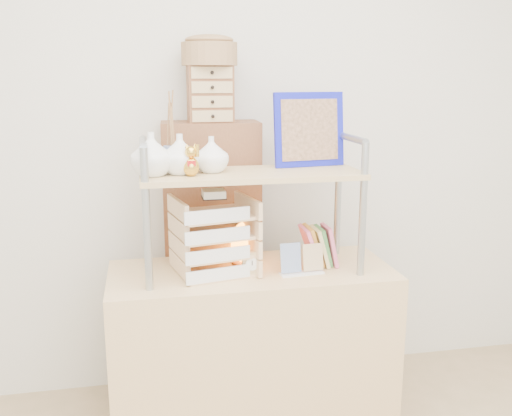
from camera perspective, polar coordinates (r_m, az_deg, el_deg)
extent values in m
cube|color=silver|center=(2.81, -2.43, 7.84)|extent=(3.40, 0.02, 2.60)
cube|color=tan|center=(2.59, -0.43, -14.07)|extent=(1.20, 0.50, 0.75)
cube|color=brown|center=(2.79, -4.36, -5.35)|extent=(0.46, 0.26, 1.35)
cylinder|color=#979FA5|center=(2.18, -10.88, -1.24)|extent=(0.03, 0.03, 0.55)
cylinder|color=#979FA5|center=(2.47, -10.98, 0.44)|extent=(0.03, 0.03, 0.55)
cylinder|color=#979FA5|center=(2.27, -11.23, 6.41)|extent=(0.03, 0.30, 0.03)
cylinder|color=#979FA5|center=(2.34, 10.64, -0.22)|extent=(0.03, 0.03, 0.55)
cylinder|color=#979FA5|center=(2.62, 8.20, 1.25)|extent=(0.03, 0.03, 0.55)
cylinder|color=#979FA5|center=(2.43, 9.59, 6.89)|extent=(0.03, 0.30, 0.03)
cube|color=tan|center=(2.34, -0.46, 3.38)|extent=(0.90, 0.34, 0.02)
imported|color=white|center=(2.26, -10.41, 5.31)|extent=(0.16, 0.16, 0.17)
imported|color=white|center=(2.29, -7.61, 5.36)|extent=(0.15, 0.15, 0.16)
imported|color=white|center=(2.32, -4.47, 5.36)|extent=(0.14, 0.14, 0.15)
cylinder|color=#2749AC|center=(2.41, -8.41, 4.99)|extent=(0.07, 0.07, 0.10)
cube|color=#1318B3|center=(2.48, 5.34, 7.81)|extent=(0.32, 0.09, 0.32)
cube|color=brown|center=(2.46, 5.41, 7.79)|extent=(0.26, 0.06, 0.26)
cube|color=#DE6187|center=(2.50, 7.36, -3.78)|extent=(0.05, 0.12, 0.17)
cube|color=#4C954A|center=(2.51, 6.74, -3.69)|extent=(0.06, 0.12, 0.17)
cube|color=#D2C17E|center=(2.48, 6.39, -3.85)|extent=(0.06, 0.13, 0.17)
cube|color=gold|center=(2.50, 5.77, -3.75)|extent=(0.07, 0.14, 0.17)
cube|color=#DE6187|center=(2.47, 5.42, -3.91)|extent=(0.07, 0.14, 0.17)
cube|color=#D4B07F|center=(2.42, -4.19, -6.21)|extent=(0.34, 0.32, 0.01)
cube|color=white|center=(2.29, -3.77, -6.65)|extent=(0.26, 0.06, 0.05)
cube|color=#D4B07F|center=(2.39, -4.22, -4.39)|extent=(0.34, 0.32, 0.01)
cube|color=white|center=(2.26, -3.80, -4.73)|extent=(0.26, 0.06, 0.05)
cube|color=#D4B07F|center=(2.37, -4.25, -2.54)|extent=(0.34, 0.32, 0.01)
cube|color=white|center=(2.24, -3.83, -2.77)|extent=(0.26, 0.06, 0.05)
cube|color=#D4B07F|center=(2.35, -4.29, -0.65)|extent=(0.34, 0.32, 0.01)
cube|color=white|center=(2.22, -3.86, -0.77)|extent=(0.26, 0.06, 0.05)
cube|color=beige|center=(2.31, -4.26, 1.41)|extent=(0.09, 0.09, 0.03)
cylinder|color=brown|center=(2.48, -1.13, -5.59)|extent=(0.11, 0.11, 0.02)
ellipsoid|color=orange|center=(2.45, -1.14, -3.37)|extent=(0.13, 0.12, 0.18)
cube|color=tan|center=(2.34, -0.47, -5.62)|extent=(0.08, 0.04, 0.11)
cylinder|color=white|center=(2.33, -0.39, -5.64)|extent=(0.05, 0.01, 0.05)
cube|color=white|center=(2.39, 4.58, -6.52)|extent=(0.19, 0.07, 0.01)
cube|color=navy|center=(2.36, 3.49, -5.01)|extent=(0.09, 0.03, 0.12)
cube|color=tan|center=(2.40, 5.72, -4.91)|extent=(0.09, 0.03, 0.11)
cube|color=brown|center=(2.63, -4.61, 11.29)|extent=(0.20, 0.15, 0.25)
cube|color=tan|center=(2.56, -4.36, 9.15)|extent=(0.18, 0.01, 0.05)
cube|color=tan|center=(2.55, -4.38, 10.54)|extent=(0.18, 0.01, 0.05)
cube|color=tan|center=(2.55, -4.41, 11.95)|extent=(0.18, 0.01, 0.05)
cube|color=tan|center=(2.55, -4.43, 13.35)|extent=(0.18, 0.01, 0.05)
cylinder|color=olive|center=(2.63, -4.68, 15.10)|extent=(0.25, 0.25, 0.10)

